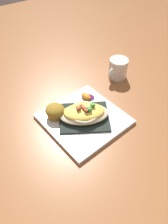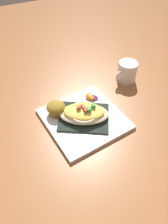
{
  "view_description": "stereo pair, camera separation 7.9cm",
  "coord_description": "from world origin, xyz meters",
  "px_view_note": "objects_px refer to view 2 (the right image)",
  "views": [
    {
      "loc": [
        -0.45,
        0.31,
        0.61
      ],
      "look_at": [
        0.0,
        0.0,
        0.04
      ],
      "focal_mm": 34.71,
      "sensor_mm": 36.0,
      "label": 1
    },
    {
      "loc": [
        -0.49,
        0.24,
        0.61
      ],
      "look_at": [
        0.0,
        0.0,
        0.04
      ],
      "focal_mm": 34.71,
      "sensor_mm": 36.0,
      "label": 2
    }
  ],
  "objects_px": {
    "square_plate": "(84,119)",
    "orange_garnish": "(91,97)",
    "coffee_mug": "(127,73)",
    "muffin": "(56,108)",
    "gratin_dish": "(84,113)"
  },
  "relations": [
    {
      "from": "gratin_dish",
      "to": "muffin",
      "type": "distance_m",
      "value": 0.11
    },
    {
      "from": "square_plate",
      "to": "gratin_dish",
      "type": "relative_size",
      "value": 1.3
    },
    {
      "from": "gratin_dish",
      "to": "coffee_mug",
      "type": "xyz_separation_m",
      "value": [
        0.14,
        -0.28,
        0.0
      ]
    },
    {
      "from": "muffin",
      "to": "coffee_mug",
      "type": "xyz_separation_m",
      "value": [
        0.07,
        -0.36,
        0.0
      ]
    },
    {
      "from": "gratin_dish",
      "to": "square_plate",
      "type": "bearing_deg",
      "value": 63.59
    },
    {
      "from": "gratin_dish",
      "to": "muffin",
      "type": "xyz_separation_m",
      "value": [
        0.07,
        0.08,
        -0.0
      ]
    },
    {
      "from": "square_plate",
      "to": "gratin_dish",
      "type": "distance_m",
      "value": 0.03
    },
    {
      "from": "muffin",
      "to": "square_plate",
      "type": "bearing_deg",
      "value": -128.51
    },
    {
      "from": "coffee_mug",
      "to": "muffin",
      "type": "bearing_deg",
      "value": 101.41
    },
    {
      "from": "muffin",
      "to": "coffee_mug",
      "type": "distance_m",
      "value": 0.37
    },
    {
      "from": "square_plate",
      "to": "orange_garnish",
      "type": "height_order",
      "value": "orange_garnish"
    },
    {
      "from": "gratin_dish",
      "to": "coffee_mug",
      "type": "bearing_deg",
      "value": -63.33
    },
    {
      "from": "muffin",
      "to": "orange_garnish",
      "type": "height_order",
      "value": "muffin"
    },
    {
      "from": "orange_garnish",
      "to": "coffee_mug",
      "type": "height_order",
      "value": "coffee_mug"
    },
    {
      "from": "square_plate",
      "to": "orange_garnish",
      "type": "relative_size",
      "value": 4.59
    }
  ]
}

